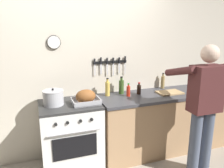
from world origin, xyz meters
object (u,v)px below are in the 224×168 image
object	(u,v)px
bottle_cooking_oil	(108,88)
bottle_soy_sauce	(139,89)
person_cook	(203,103)
bottle_hot_sauce	(128,91)
bottle_olive_oil	(121,87)
stock_pot	(53,98)
roasting_pan	(86,97)
cutting_board	(170,93)
stove	(71,136)
bottle_vinegar	(163,82)

from	to	relation	value
bottle_cooking_oil	bottle_soy_sauce	bearing A→B (deg)	-9.61
person_cook	bottle_hot_sauce	xyz separation A→B (m)	(-0.68, 0.72, 0.03)
bottle_soy_sauce	bottle_olive_oil	xyz separation A→B (m)	(-0.23, 0.11, 0.03)
stock_pot	bottle_cooking_oil	bearing A→B (deg)	10.23
person_cook	roasting_pan	size ratio (longest dim) A/B	4.72
bottle_hot_sauce	bottle_cooking_oil	world-z (taller)	bottle_cooking_oil
roasting_pan	cutting_board	xyz separation A→B (m)	(1.27, 0.04, -0.07)
cutting_board	bottle_soy_sauce	xyz separation A→B (m)	(-0.45, 0.11, 0.06)
cutting_board	bottle_olive_oil	bearing A→B (deg)	161.94
stove	stock_pot	distance (m)	0.58
person_cook	stock_pot	size ratio (longest dim) A/B	6.40
person_cook	bottle_soy_sauce	xyz separation A→B (m)	(-0.49, 0.77, 0.02)
bottle_vinegar	bottle_olive_oil	distance (m)	0.73
bottle_soy_sauce	bottle_vinegar	size ratio (longest dim) A/B	0.71
stove	bottle_hot_sauce	distance (m)	0.99
stock_pot	bottle_cooking_oil	world-z (taller)	bottle_cooking_oil
roasting_pan	bottle_olive_oil	bearing A→B (deg)	24.25
stove	bottle_cooking_oil	distance (m)	0.81
roasting_pan	person_cook	bearing A→B (deg)	-24.87
roasting_pan	bottle_soy_sauce	world-z (taller)	roasting_pan
stock_pot	bottle_olive_oil	distance (m)	1.00
roasting_pan	stock_pot	distance (m)	0.40
stove	roasting_pan	xyz separation A→B (m)	(0.20, -0.08, 0.53)
person_cook	bottle_olive_oil	size ratio (longest dim) A/B	6.52
person_cook	bottle_cooking_oil	size ratio (longest dim) A/B	6.45
stove	person_cook	bearing A→B (deg)	-24.36
stock_pot	bottle_soy_sauce	distance (m)	1.22
cutting_board	bottle_cooking_oil	world-z (taller)	bottle_cooking_oil
person_cook	cutting_board	size ratio (longest dim) A/B	4.61
stove	bottle_cooking_oil	size ratio (longest dim) A/B	3.50
bottle_cooking_oil	stove	bearing A→B (deg)	-164.52
bottle_cooking_oil	bottle_hot_sauce	bearing A→B (deg)	-24.41
stock_pot	stove	bearing A→B (deg)	-6.04
cutting_board	bottle_vinegar	bearing A→B (deg)	79.70
bottle_vinegar	bottle_soy_sauce	bearing A→B (deg)	-161.55
bottle_cooking_oil	person_cook	bearing A→B (deg)	-41.72
cutting_board	bottle_olive_oil	distance (m)	0.72
bottle_olive_oil	stove	bearing A→B (deg)	-166.48
bottle_olive_oil	cutting_board	bearing A→B (deg)	-18.06
stock_pot	cutting_board	world-z (taller)	stock_pot
cutting_board	bottle_cooking_oil	size ratio (longest dim) A/B	1.40
person_cook	bottle_hot_sauce	world-z (taller)	person_cook
stove	bottle_soy_sauce	world-z (taller)	bottle_soy_sauce
roasting_pan	bottle_cooking_oil	world-z (taller)	bottle_cooking_oil
stock_pot	bottle_soy_sauce	xyz separation A→B (m)	(1.21, 0.06, -0.02)
bottle_hot_sauce	bottle_olive_oil	world-z (taller)	bottle_olive_oil
bottle_olive_oil	stock_pot	bearing A→B (deg)	-170.18
stove	bottle_vinegar	distance (m)	1.64
roasting_pan	bottle_vinegar	bearing A→B (deg)	13.73
bottle_vinegar	cutting_board	bearing A→B (deg)	-100.30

